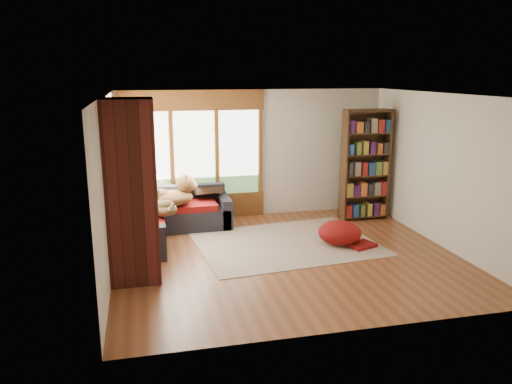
{
  "coord_description": "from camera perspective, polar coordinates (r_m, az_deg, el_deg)",
  "views": [
    {
      "loc": [
        -2.24,
        -7.39,
        2.95
      ],
      "look_at": [
        -0.37,
        0.64,
        0.95
      ],
      "focal_mm": 35.0,
      "sensor_mm": 36.0,
      "label": 1
    }
  ],
  "objects": [
    {
      "name": "throw_pillows",
      "position": [
        9.4,
        -10.48,
        0.16
      ],
      "size": [
        1.98,
        1.68,
        0.45
      ],
      "color": "#34271B",
      "rests_on": "sectional_sofa"
    },
    {
      "name": "ceiling",
      "position": [
        7.73,
        3.81,
        11.01
      ],
      "size": [
        5.5,
        5.5,
        0.0
      ],
      "primitive_type": "plane",
      "color": "white"
    },
    {
      "name": "windows_back",
      "position": [
        10.04,
        -7.03,
        4.36
      ],
      "size": [
        2.82,
        0.1,
        1.9
      ],
      "color": "brown",
      "rests_on": "wall_back"
    },
    {
      "name": "wall_back",
      "position": [
        10.27,
        -0.35,
        4.39
      ],
      "size": [
        5.5,
        0.04,
        2.6
      ],
      "primitive_type": "cube",
      "color": "silver",
      "rests_on": "ground"
    },
    {
      "name": "area_rug",
      "position": [
        8.83,
        3.45,
        -5.87
      ],
      "size": [
        3.26,
        2.62,
        0.01
      ],
      "primitive_type": "cube",
      "rotation": [
        0.0,
        0.0,
        0.1
      ],
      "color": "beige",
      "rests_on": "ground"
    },
    {
      "name": "wall_front",
      "position": [
        5.62,
        10.99,
        -3.68
      ],
      "size": [
        5.5,
        0.04,
        2.6
      ],
      "primitive_type": "cube",
      "color": "silver",
      "rests_on": "ground"
    },
    {
      "name": "bookshelf",
      "position": [
        10.27,
        12.38,
        3.02
      ],
      "size": [
        0.95,
        0.32,
        2.23
      ],
      "color": "#3D2614",
      "rests_on": "ground"
    },
    {
      "name": "dog_tan",
      "position": [
        9.33,
        -9.39,
        0.06
      ],
      "size": [
        1.0,
        0.74,
        0.5
      ],
      "rotation": [
        0.0,
        0.0,
        0.23
      ],
      "color": "brown",
      "rests_on": "sectional_sofa"
    },
    {
      "name": "sectional_sofa",
      "position": [
        9.47,
        -10.87,
        -2.85
      ],
      "size": [
        2.2,
        2.2,
        0.8
      ],
      "rotation": [
        0.0,
        0.0,
        0.02
      ],
      "color": "black",
      "rests_on": "ground"
    },
    {
      "name": "wall_right",
      "position": [
        9.07,
        20.57,
        2.27
      ],
      "size": [
        0.04,
        5.0,
        2.6
      ],
      "primitive_type": "cube",
      "color": "silver",
      "rests_on": "ground"
    },
    {
      "name": "roller_blind",
      "position": [
        9.51,
        -15.81,
        5.87
      ],
      "size": [
        0.03,
        0.72,
        0.9
      ],
      "primitive_type": "cube",
      "color": "#708A57",
      "rests_on": "wall_left"
    },
    {
      "name": "brick_chimney",
      "position": [
        7.23,
        -14.04,
        0.03
      ],
      "size": [
        0.7,
        0.7,
        2.6
      ],
      "primitive_type": "cube",
      "color": "#471914",
      "rests_on": "ground"
    },
    {
      "name": "floor",
      "position": [
        8.26,
        3.52,
        -7.31
      ],
      "size": [
        5.5,
        5.5,
        0.0
      ],
      "primitive_type": "plane",
      "color": "brown",
      "rests_on": "ground"
    },
    {
      "name": "wall_left",
      "position": [
        7.59,
        -16.66,
        0.5
      ],
      "size": [
        0.04,
        5.0,
        2.6
      ],
      "primitive_type": "cube",
      "color": "silver",
      "rests_on": "ground"
    },
    {
      "name": "pouf",
      "position": [
        8.87,
        9.55,
        -4.53
      ],
      "size": [
        0.83,
        0.83,
        0.41
      ],
      "primitive_type": "ellipsoid",
      "rotation": [
        0.0,
        0.0,
        0.11
      ],
      "color": "maroon",
      "rests_on": "area_rug"
    },
    {
      "name": "dog_brindle",
      "position": [
        8.81,
        -11.13,
        -1.07
      ],
      "size": [
        0.79,
        0.89,
        0.43
      ],
      "rotation": [
        0.0,
        0.0,
        2.09
      ],
      "color": "#3A2F1D",
      "rests_on": "sectional_sofa"
    },
    {
      "name": "windows_left",
      "position": [
        8.75,
        -16.05,
        2.56
      ],
      "size": [
        0.1,
        2.62,
        1.9
      ],
      "color": "brown",
      "rests_on": "wall_left"
    }
  ]
}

